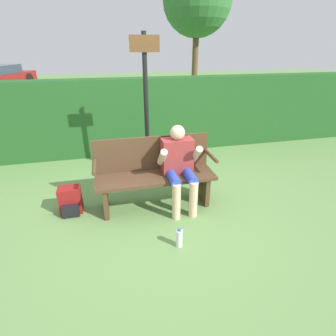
{
  "coord_description": "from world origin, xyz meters",
  "views": [
    {
      "loc": [
        -0.56,
        -3.12,
        2.07
      ],
      "look_at": [
        0.15,
        -0.1,
        0.61
      ],
      "focal_mm": 28.0,
      "sensor_mm": 36.0,
      "label": 1
    }
  ],
  "objects_px": {
    "signpost": "(146,101)",
    "tree": "(197,0)",
    "park_bench": "(155,173)",
    "backpack": "(71,201)",
    "person_seated": "(179,164)",
    "water_bottle": "(179,238)"
  },
  "relations": [
    {
      "from": "park_bench",
      "to": "person_seated",
      "type": "height_order",
      "value": "person_seated"
    },
    {
      "from": "tree",
      "to": "park_bench",
      "type": "bearing_deg",
      "value": -112.86
    },
    {
      "from": "tree",
      "to": "person_seated",
      "type": "bearing_deg",
      "value": -110.02
    },
    {
      "from": "park_bench",
      "to": "backpack",
      "type": "relative_size",
      "value": 4.38
    },
    {
      "from": "water_bottle",
      "to": "backpack",
      "type": "bearing_deg",
      "value": 141.68
    },
    {
      "from": "park_bench",
      "to": "backpack",
      "type": "bearing_deg",
      "value": 178.9
    },
    {
      "from": "backpack",
      "to": "signpost",
      "type": "distance_m",
      "value": 1.83
    },
    {
      "from": "park_bench",
      "to": "person_seated",
      "type": "distance_m",
      "value": 0.38
    },
    {
      "from": "backpack",
      "to": "tree",
      "type": "distance_m",
      "value": 7.98
    },
    {
      "from": "backpack",
      "to": "water_bottle",
      "type": "xyz_separation_m",
      "value": [
        1.25,
        -0.98,
        -0.06
      ]
    },
    {
      "from": "park_bench",
      "to": "signpost",
      "type": "xyz_separation_m",
      "value": [
        0.04,
        0.84,
        0.82
      ]
    },
    {
      "from": "water_bottle",
      "to": "person_seated",
      "type": "bearing_deg",
      "value": 75.35
    },
    {
      "from": "park_bench",
      "to": "backpack",
      "type": "distance_m",
      "value": 1.19
    },
    {
      "from": "signpost",
      "to": "park_bench",
      "type": "bearing_deg",
      "value": -92.94
    },
    {
      "from": "person_seated",
      "to": "water_bottle",
      "type": "distance_m",
      "value": 1.01
    },
    {
      "from": "park_bench",
      "to": "person_seated",
      "type": "relative_size",
      "value": 1.42
    },
    {
      "from": "park_bench",
      "to": "water_bottle",
      "type": "relative_size",
      "value": 6.89
    },
    {
      "from": "person_seated",
      "to": "water_bottle",
      "type": "xyz_separation_m",
      "value": [
        -0.22,
        -0.84,
        -0.53
      ]
    },
    {
      "from": "person_seated",
      "to": "signpost",
      "type": "xyz_separation_m",
      "value": [
        -0.27,
        0.96,
        0.65
      ]
    },
    {
      "from": "park_bench",
      "to": "tree",
      "type": "height_order",
      "value": "tree"
    },
    {
      "from": "signpost",
      "to": "tree",
      "type": "relative_size",
      "value": 0.5
    },
    {
      "from": "park_bench",
      "to": "tree",
      "type": "relative_size",
      "value": 0.36
    }
  ]
}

